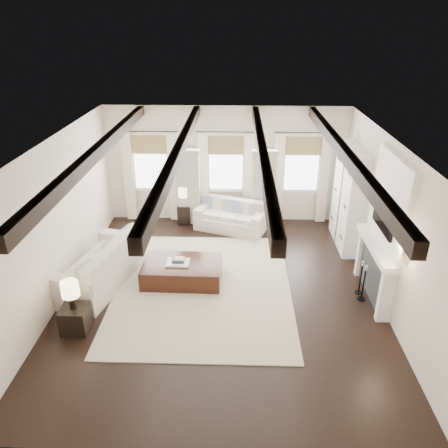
{
  "coord_description": "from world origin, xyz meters",
  "views": [
    {
      "loc": [
        0.31,
        -7.68,
        5.26
      ],
      "look_at": [
        0.04,
        0.96,
        1.15
      ],
      "focal_mm": 35.0,
      "sensor_mm": 36.0,
      "label": 1
    }
  ],
  "objects_px": {
    "sofa_left": "(103,267)",
    "side_table_front": "(75,319)",
    "sofa_back": "(231,218)",
    "side_table_back": "(184,214)",
    "ottoman": "(182,272)"
  },
  "relations": [
    {
      "from": "sofa_left",
      "to": "ottoman",
      "type": "distance_m",
      "value": 1.71
    },
    {
      "from": "side_table_back",
      "to": "sofa_back",
      "type": "bearing_deg",
      "value": -14.01
    },
    {
      "from": "sofa_left",
      "to": "side_table_front",
      "type": "relative_size",
      "value": 5.13
    },
    {
      "from": "side_table_front",
      "to": "side_table_back",
      "type": "bearing_deg",
      "value": 72.59
    },
    {
      "from": "sofa_back",
      "to": "side_table_front",
      "type": "xyz_separation_m",
      "value": [
        -2.8,
        -4.38,
        -0.08
      ]
    },
    {
      "from": "ottoman",
      "to": "sofa_back",
      "type": "bearing_deg",
      "value": 69.91
    },
    {
      "from": "sofa_back",
      "to": "side_table_front",
      "type": "bearing_deg",
      "value": -122.57
    },
    {
      "from": "sofa_back",
      "to": "ottoman",
      "type": "relative_size",
      "value": 1.2
    },
    {
      "from": "sofa_back",
      "to": "side_table_back",
      "type": "relative_size",
      "value": 3.79
    },
    {
      "from": "ottoman",
      "to": "side_table_front",
      "type": "bearing_deg",
      "value": -134.58
    },
    {
      "from": "sofa_back",
      "to": "side_table_back",
      "type": "bearing_deg",
      "value": 165.99
    },
    {
      "from": "sofa_back",
      "to": "side_table_back",
      "type": "distance_m",
      "value": 1.36
    },
    {
      "from": "sofa_left",
      "to": "ottoman",
      "type": "xyz_separation_m",
      "value": [
        1.69,
        0.17,
        -0.19
      ]
    },
    {
      "from": "sofa_left",
      "to": "side_table_front",
      "type": "distance_m",
      "value": 1.57
    },
    {
      "from": "side_table_front",
      "to": "side_table_back",
      "type": "distance_m",
      "value": 4.94
    }
  ]
}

